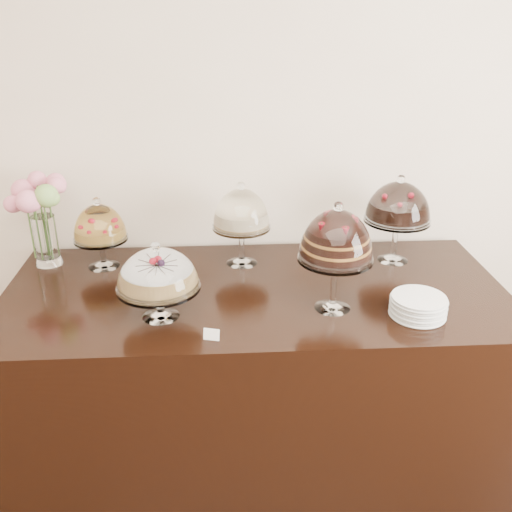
{
  "coord_description": "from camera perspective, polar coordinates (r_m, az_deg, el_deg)",
  "views": [
    {
      "loc": [
        -0.2,
        0.22,
        2.05
      ],
      "look_at": [
        -0.07,
        2.4,
        1.08
      ],
      "focal_mm": 40.0,
      "sensor_mm": 36.0,
      "label": 1
    }
  ],
  "objects": [
    {
      "name": "cake_stand_dark_choco",
      "position": [
        2.77,
        14.05,
        4.92
      ],
      "size": [
        0.31,
        0.31,
        0.43
      ],
      "color": "white",
      "rests_on": "display_counter"
    },
    {
      "name": "cake_stand_sugar_sponge",
      "position": [
        2.24,
        -9.82,
        -1.66
      ],
      "size": [
        0.33,
        0.33,
        0.32
      ],
      "color": "white",
      "rests_on": "display_counter"
    },
    {
      "name": "cake_stand_cheesecake",
      "position": [
        2.66,
        -1.48,
        4.36
      ],
      "size": [
        0.28,
        0.28,
        0.41
      ],
      "color": "white",
      "rests_on": "display_counter"
    },
    {
      "name": "wall_back",
      "position": [
        2.84,
        0.73,
        12.81
      ],
      "size": [
        5.0,
        0.04,
        3.0
      ],
      "primitive_type": "cube",
      "color": "beige",
      "rests_on": "ground"
    },
    {
      "name": "cake_stand_fruit_tart",
      "position": [
        2.74,
        -15.38,
        2.91
      ],
      "size": [
        0.25,
        0.25,
        0.34
      ],
      "color": "white",
      "rests_on": "display_counter"
    },
    {
      "name": "plate_stack",
      "position": [
        2.38,
        15.91,
        -4.85
      ],
      "size": [
        0.22,
        0.22,
        0.08
      ],
      "color": "silver",
      "rests_on": "display_counter"
    },
    {
      "name": "cake_stand_choco_layer",
      "position": [
        2.25,
        8.04,
        1.66
      ],
      "size": [
        0.3,
        0.3,
        0.46
      ],
      "color": "white",
      "rests_on": "display_counter"
    },
    {
      "name": "price_card_left",
      "position": [
        2.15,
        -4.49,
        -7.83
      ],
      "size": [
        0.06,
        0.03,
        0.04
      ],
      "primitive_type": "cube",
      "rotation": [
        -0.21,
        0.0,
        -0.27
      ],
      "color": "white",
      "rests_on": "display_counter"
    },
    {
      "name": "flower_vase",
      "position": [
        2.83,
        -20.85,
        4.45
      ],
      "size": [
        0.27,
        0.25,
        0.44
      ],
      "color": "white",
      "rests_on": "display_counter"
    },
    {
      "name": "display_counter",
      "position": [
        2.75,
        -0.06,
        -11.65
      ],
      "size": [
        2.2,
        1.0,
        0.9
      ],
      "primitive_type": "cube",
      "color": "black",
      "rests_on": "ground"
    }
  ]
}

